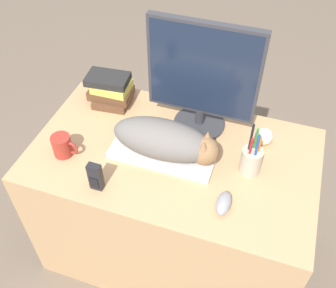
{
  "coord_description": "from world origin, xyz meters",
  "views": [
    {
      "loc": [
        0.33,
        -0.68,
        1.85
      ],
      "look_at": [
        -0.02,
        0.32,
        0.77
      ],
      "focal_mm": 42.0,
      "sensor_mm": 36.0,
      "label": 1
    }
  ],
  "objects_px": {
    "pen_cup": "(251,160)",
    "baseball": "(264,136)",
    "coffee_mug": "(63,146)",
    "cat": "(167,141)",
    "monitor": "(203,76)",
    "computer_mouse": "(224,203)",
    "keyboard": "(162,154)",
    "phone": "(95,177)",
    "book_stack": "(111,90)"
  },
  "relations": [
    {
      "from": "keyboard",
      "to": "pen_cup",
      "type": "bearing_deg",
      "value": 6.57
    },
    {
      "from": "book_stack",
      "to": "pen_cup",
      "type": "bearing_deg",
      "value": -17.09
    },
    {
      "from": "phone",
      "to": "keyboard",
      "type": "bearing_deg",
      "value": 51.91
    },
    {
      "from": "phone",
      "to": "book_stack",
      "type": "bearing_deg",
      "value": 108.27
    },
    {
      "from": "baseball",
      "to": "phone",
      "type": "relative_size",
      "value": 0.61
    },
    {
      "from": "pen_cup",
      "to": "baseball",
      "type": "height_order",
      "value": "pen_cup"
    },
    {
      "from": "cat",
      "to": "monitor",
      "type": "relative_size",
      "value": 0.87
    },
    {
      "from": "cat",
      "to": "book_stack",
      "type": "relative_size",
      "value": 2.08
    },
    {
      "from": "monitor",
      "to": "computer_mouse",
      "type": "height_order",
      "value": "monitor"
    },
    {
      "from": "monitor",
      "to": "phone",
      "type": "relative_size",
      "value": 3.99
    },
    {
      "from": "monitor",
      "to": "phone",
      "type": "bearing_deg",
      "value": -120.48
    },
    {
      "from": "keyboard",
      "to": "monitor",
      "type": "xyz_separation_m",
      "value": [
        0.09,
        0.22,
        0.24
      ]
    },
    {
      "from": "phone",
      "to": "book_stack",
      "type": "xyz_separation_m",
      "value": [
        -0.15,
        0.47,
        0.01
      ]
    },
    {
      "from": "phone",
      "to": "book_stack",
      "type": "relative_size",
      "value": 0.6
    },
    {
      "from": "monitor",
      "to": "keyboard",
      "type": "bearing_deg",
      "value": -111.42
    },
    {
      "from": "keyboard",
      "to": "pen_cup",
      "type": "distance_m",
      "value": 0.34
    },
    {
      "from": "computer_mouse",
      "to": "coffee_mug",
      "type": "distance_m",
      "value": 0.66
    },
    {
      "from": "pen_cup",
      "to": "book_stack",
      "type": "distance_m",
      "value": 0.7
    },
    {
      "from": "baseball",
      "to": "book_stack",
      "type": "distance_m",
      "value": 0.69
    },
    {
      "from": "computer_mouse",
      "to": "phone",
      "type": "distance_m",
      "value": 0.46
    },
    {
      "from": "baseball",
      "to": "book_stack",
      "type": "height_order",
      "value": "book_stack"
    },
    {
      "from": "pen_cup",
      "to": "cat",
      "type": "bearing_deg",
      "value": -173.0
    },
    {
      "from": "pen_cup",
      "to": "book_stack",
      "type": "bearing_deg",
      "value": 162.91
    },
    {
      "from": "baseball",
      "to": "coffee_mug",
      "type": "bearing_deg",
      "value": -156.7
    },
    {
      "from": "computer_mouse",
      "to": "monitor",
      "type": "bearing_deg",
      "value": 117.29
    },
    {
      "from": "monitor",
      "to": "phone",
      "type": "distance_m",
      "value": 0.55
    },
    {
      "from": "book_stack",
      "to": "coffee_mug",
      "type": "bearing_deg",
      "value": -97.13
    },
    {
      "from": "computer_mouse",
      "to": "coffee_mug",
      "type": "xyz_separation_m",
      "value": [
        -0.66,
        0.05,
        0.02
      ]
    },
    {
      "from": "computer_mouse",
      "to": "pen_cup",
      "type": "distance_m",
      "value": 0.21
    },
    {
      "from": "coffee_mug",
      "to": "phone",
      "type": "bearing_deg",
      "value": -29.25
    },
    {
      "from": "coffee_mug",
      "to": "pen_cup",
      "type": "bearing_deg",
      "value": 11.97
    },
    {
      "from": "computer_mouse",
      "to": "phone",
      "type": "relative_size",
      "value": 0.86
    },
    {
      "from": "monitor",
      "to": "computer_mouse",
      "type": "bearing_deg",
      "value": -62.71
    },
    {
      "from": "computer_mouse",
      "to": "baseball",
      "type": "bearing_deg",
      "value": 77.68
    },
    {
      "from": "monitor",
      "to": "baseball",
      "type": "xyz_separation_m",
      "value": [
        0.28,
        -0.02,
        -0.22
      ]
    },
    {
      "from": "keyboard",
      "to": "cat",
      "type": "distance_m",
      "value": 0.09
    },
    {
      "from": "phone",
      "to": "baseball",
      "type": "bearing_deg",
      "value": 38.55
    },
    {
      "from": "pen_cup",
      "to": "baseball",
      "type": "distance_m",
      "value": 0.17
    },
    {
      "from": "baseball",
      "to": "phone",
      "type": "xyz_separation_m",
      "value": [
        -0.54,
        -0.43,
        0.02
      ]
    },
    {
      "from": "coffee_mug",
      "to": "baseball",
      "type": "height_order",
      "value": "coffee_mug"
    },
    {
      "from": "computer_mouse",
      "to": "baseball",
      "type": "height_order",
      "value": "baseball"
    },
    {
      "from": "keyboard",
      "to": "coffee_mug",
      "type": "height_order",
      "value": "coffee_mug"
    },
    {
      "from": "keyboard",
      "to": "computer_mouse",
      "type": "distance_m",
      "value": 0.32
    },
    {
      "from": "keyboard",
      "to": "baseball",
      "type": "relative_size",
      "value": 5.68
    },
    {
      "from": "coffee_mug",
      "to": "baseball",
      "type": "distance_m",
      "value": 0.8
    },
    {
      "from": "cat",
      "to": "coffee_mug",
      "type": "xyz_separation_m",
      "value": [
        -0.39,
        -0.11,
        -0.05
      ]
    },
    {
      "from": "cat",
      "to": "book_stack",
      "type": "bearing_deg",
      "value": 145.16
    },
    {
      "from": "baseball",
      "to": "book_stack",
      "type": "relative_size",
      "value": 0.36
    },
    {
      "from": "coffee_mug",
      "to": "cat",
      "type": "bearing_deg",
      "value": 15.82
    },
    {
      "from": "keyboard",
      "to": "pen_cup",
      "type": "xyz_separation_m",
      "value": [
        0.34,
        0.04,
        0.05
      ]
    }
  ]
}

